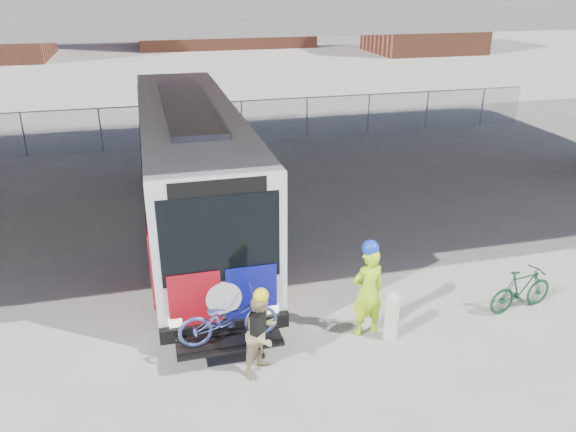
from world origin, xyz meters
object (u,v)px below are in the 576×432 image
object	(u,v)px
bollard	(392,314)
bus	(191,158)
cyclist_hivis	(368,289)
cyclist_tan	(262,333)
bike_parked	(521,290)

from	to	relation	value
bollard	bus	bearing A→B (deg)	116.34
cyclist_hivis	cyclist_tan	size ratio (longest dim) A/B	1.20
cyclist_hivis	bike_parked	bearing A→B (deg)	172.24
cyclist_hivis	bike_parked	size ratio (longest dim) A/B	1.27
bus	cyclist_tan	xyz separation A→B (m)	(0.55, -6.97, -1.28)
bollard	bike_parked	size ratio (longest dim) A/B	0.64
bus	cyclist_hivis	size ratio (longest dim) A/B	6.11
cyclist_hivis	cyclist_tan	xyz separation A→B (m)	(-2.32, -0.66, -0.19)
cyclist_tan	bus	bearing A→B (deg)	53.40
cyclist_hivis	bike_parked	xyz separation A→B (m)	(3.62, -0.03, -0.52)
bollard	cyclist_tan	xyz separation A→B (m)	(-2.73, -0.34, 0.25)
cyclist_tan	cyclist_hivis	bearing A→B (deg)	-25.23
cyclist_hivis	cyclist_tan	distance (m)	2.42
bus	bollard	xyz separation A→B (m)	(3.29, -6.64, -1.53)
bollard	cyclist_tan	world-z (taller)	cyclist_tan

